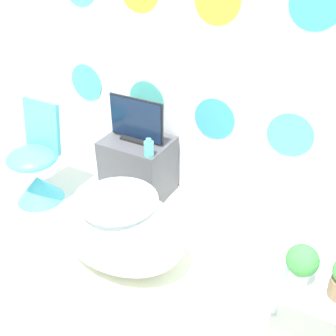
{
  "coord_description": "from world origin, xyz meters",
  "views": [
    {
      "loc": [
        1.29,
        -0.85,
        1.95
      ],
      "look_at": [
        0.37,
        0.78,
        0.76
      ],
      "focal_mm": 42.0,
      "sensor_mm": 36.0,
      "label": 1
    }
  ],
  "objects_px": {
    "bathtub": "(120,229)",
    "vase": "(149,148)",
    "potted_plant_left": "(302,263)",
    "chair": "(37,171)",
    "tv": "(136,122)"
  },
  "relations": [
    {
      "from": "vase",
      "to": "potted_plant_left",
      "type": "relative_size",
      "value": 0.64
    },
    {
      "from": "tv",
      "to": "potted_plant_left",
      "type": "relative_size",
      "value": 2.15
    },
    {
      "from": "bathtub",
      "to": "potted_plant_left",
      "type": "bearing_deg",
      "value": -4.62
    },
    {
      "from": "potted_plant_left",
      "to": "chair",
      "type": "bearing_deg",
      "value": 171.09
    },
    {
      "from": "bathtub",
      "to": "chair",
      "type": "height_order",
      "value": "chair"
    },
    {
      "from": "tv",
      "to": "potted_plant_left",
      "type": "xyz_separation_m",
      "value": [
        1.44,
        -0.8,
        -0.05
      ]
    },
    {
      "from": "tv",
      "to": "potted_plant_left",
      "type": "height_order",
      "value": "tv"
    },
    {
      "from": "bathtub",
      "to": "vase",
      "type": "height_order",
      "value": "vase"
    },
    {
      "from": "vase",
      "to": "potted_plant_left",
      "type": "distance_m",
      "value": 1.39
    },
    {
      "from": "vase",
      "to": "tv",
      "type": "bearing_deg",
      "value": 142.45
    },
    {
      "from": "chair",
      "to": "vase",
      "type": "xyz_separation_m",
      "value": [
        0.86,
        0.31,
        0.3
      ]
    },
    {
      "from": "chair",
      "to": "bathtub",
      "type": "bearing_deg",
      "value": -13.7
    },
    {
      "from": "potted_plant_left",
      "to": "tv",
      "type": "bearing_deg",
      "value": 150.98
    },
    {
      "from": "bathtub",
      "to": "potted_plant_left",
      "type": "xyz_separation_m",
      "value": [
        1.12,
        -0.09,
        0.34
      ]
    },
    {
      "from": "tv",
      "to": "vase",
      "type": "distance_m",
      "value": 0.28
    }
  ]
}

